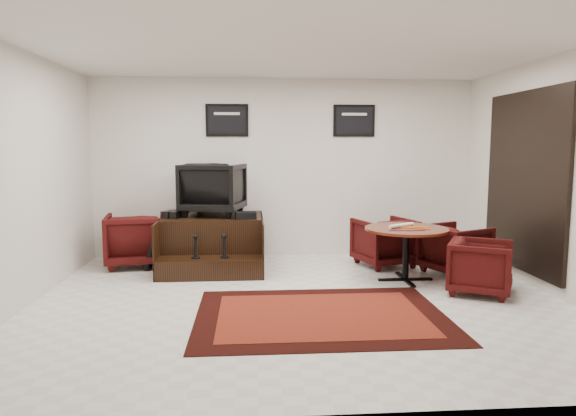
% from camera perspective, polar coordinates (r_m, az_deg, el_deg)
% --- Properties ---
extents(ground, '(6.00, 6.00, 0.00)m').
position_cam_1_polar(ground, '(5.93, 1.28, -10.27)').
color(ground, silver).
rests_on(ground, ground).
extents(room_shell, '(6.02, 5.02, 2.81)m').
position_cam_1_polar(room_shell, '(5.84, 5.23, 7.22)').
color(room_shell, silver).
rests_on(room_shell, ground).
extents(area_rug, '(2.58, 1.94, 0.01)m').
position_cam_1_polar(area_rug, '(5.44, 3.69, -11.81)').
color(area_rug, black).
rests_on(area_rug, ground).
extents(shine_podium, '(1.43, 1.48, 0.74)m').
position_cam_1_polar(shine_podium, '(7.56, -8.29, -3.92)').
color(shine_podium, black).
rests_on(shine_podium, ground).
extents(shine_chair, '(0.98, 0.95, 0.85)m').
position_cam_1_polar(shine_chair, '(7.60, -8.32, 2.41)').
color(shine_chair, black).
rests_on(shine_chair, shine_podium).
extents(shoes_pair, '(0.29, 0.33, 0.10)m').
position_cam_1_polar(shoes_pair, '(7.46, -12.66, -0.67)').
color(shoes_pair, black).
rests_on(shoes_pair, shine_podium).
extents(polish_kit, '(0.31, 0.24, 0.10)m').
position_cam_1_polar(polish_kit, '(7.20, -4.74, -0.81)').
color(polish_kit, black).
rests_on(polish_kit, shine_podium).
extents(umbrella_black, '(0.31, 0.12, 0.84)m').
position_cam_1_polar(umbrella_black, '(7.45, -14.69, -3.60)').
color(umbrella_black, black).
rests_on(umbrella_black, ground).
extents(umbrella_hooked, '(0.31, 0.12, 0.83)m').
position_cam_1_polar(umbrella_hooked, '(7.65, -14.43, -3.37)').
color(umbrella_hooked, black).
rests_on(umbrella_hooked, ground).
extents(armchair_side, '(0.94, 0.90, 0.85)m').
position_cam_1_polar(armchair_side, '(7.85, -16.57, -3.11)').
color(armchair_side, black).
rests_on(armchair_side, ground).
extents(meeting_table, '(1.07, 1.07, 0.70)m').
position_cam_1_polar(meeting_table, '(6.83, 13.01, -2.88)').
color(meeting_table, '#411109').
rests_on(meeting_table, ground).
extents(table_chair_back, '(0.93, 0.90, 0.78)m').
position_cam_1_polar(table_chair_back, '(7.67, 10.65, -3.45)').
color(table_chair_back, black).
rests_on(table_chair_back, ground).
extents(table_chair_window, '(0.93, 0.95, 0.75)m').
position_cam_1_polar(table_chair_window, '(7.43, 18.09, -4.10)').
color(table_chair_window, black).
rests_on(table_chair_window, ground).
extents(table_chair_corner, '(0.90, 0.91, 0.71)m').
position_cam_1_polar(table_chair_corner, '(6.52, 20.63, -5.90)').
color(table_chair_corner, black).
rests_on(table_chair_corner, ground).
extents(paper_roll, '(0.39, 0.25, 0.05)m').
position_cam_1_polar(paper_roll, '(6.84, 12.49, -1.90)').
color(paper_roll, white).
rests_on(paper_roll, meeting_table).
extents(table_clutter, '(0.56, 0.36, 0.01)m').
position_cam_1_polar(table_clutter, '(6.77, 13.43, -2.18)').
color(table_clutter, orange).
rests_on(table_clutter, meeting_table).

